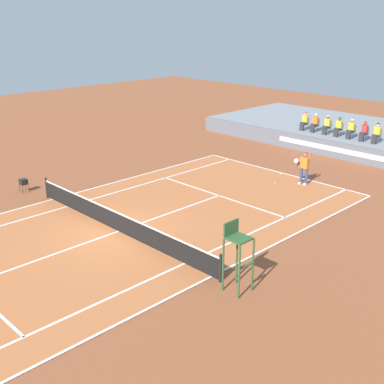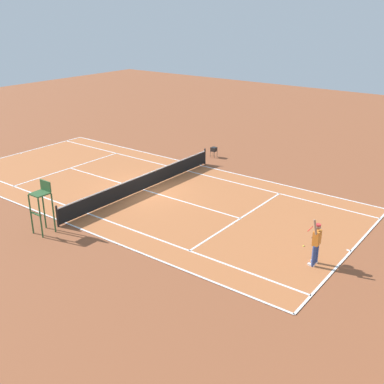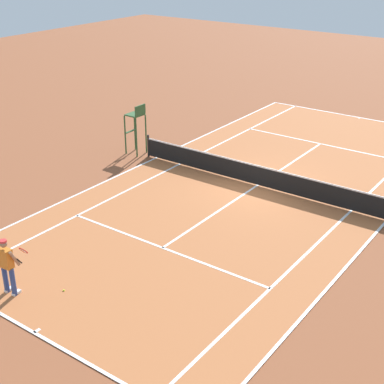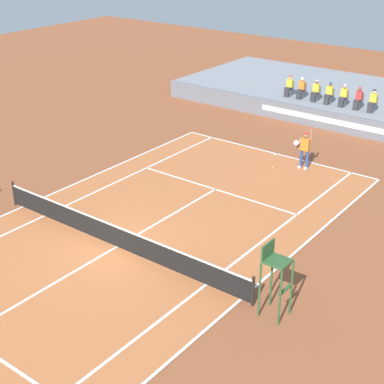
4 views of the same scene
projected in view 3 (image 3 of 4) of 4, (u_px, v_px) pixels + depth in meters
The scene contains 6 objects.
ground_plane at pixel (257, 186), 23.76m from camera, with size 80.00×80.00×0.00m, color brown.
court at pixel (257, 186), 23.75m from camera, with size 11.08×23.88×0.03m.
net at pixel (258, 175), 23.54m from camera, with size 11.98×0.10×1.07m.
tennis_player at pixel (7, 265), 16.24m from camera, with size 0.76×0.65×2.08m.
tennis_ball at pixel (64, 290), 16.73m from camera, with size 0.07×0.07×0.07m, color #D1E533.
umpire_chair at pixel (136, 122), 26.64m from camera, with size 0.77×0.77×2.44m.
Camera 3 is at (-10.46, 19.21, 9.67)m, focal length 52.78 mm.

